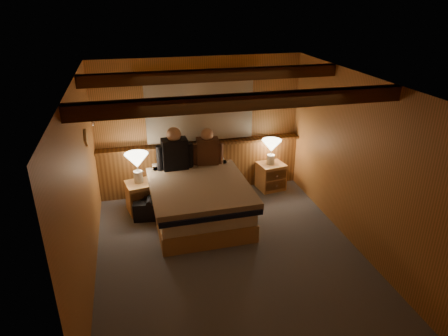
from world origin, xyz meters
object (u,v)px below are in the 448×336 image
object	(u,v)px
nightstand_right	(271,176)
duffel_bag	(150,209)
bed	(199,199)
nightstand_left	(142,197)
lamp_left	(137,162)
person_left	(175,152)
person_right	(207,149)
lamp_right	(271,147)

from	to	relation	value
nightstand_right	duffel_bag	world-z (taller)	nightstand_right
bed	nightstand_left	bearing A→B (deg)	150.48
bed	lamp_left	world-z (taller)	lamp_left
bed	person_left	xyz separation A→B (m)	(-0.28, 0.60, 0.61)
nightstand_right	person_right	size ratio (longest dim) A/B	0.78
nightstand_left	duffel_bag	world-z (taller)	nightstand_left
lamp_left	duffel_bag	bearing A→B (deg)	-68.01
nightstand_right	lamp_right	xyz separation A→B (m)	(-0.02, 0.00, 0.57)
lamp_right	person_left	bearing A→B (deg)	-175.46
nightstand_right	lamp_left	world-z (taller)	lamp_left
person_right	nightstand_left	bearing A→B (deg)	-163.52
bed	lamp_left	xyz separation A→B (m)	(-0.90, 0.52, 0.52)
nightstand_right	duffel_bag	distance (m)	2.32
person_left	nightstand_left	bearing A→B (deg)	-170.49
lamp_left	duffel_bag	xyz separation A→B (m)	(0.13, -0.33, -0.69)
bed	lamp_right	world-z (taller)	lamp_right
lamp_left	lamp_right	bearing A→B (deg)	5.29
lamp_left	lamp_right	size ratio (longest dim) A/B	1.08
nightstand_left	lamp_right	distance (m)	2.43
duffel_bag	nightstand_right	bearing A→B (deg)	21.61
person_left	nightstand_right	bearing A→B (deg)	1.64
person_left	person_right	distance (m)	0.57
nightstand_left	lamp_left	world-z (taller)	lamp_left
bed	duffel_bag	size ratio (longest dim) A/B	3.54
bed	duffel_bag	xyz separation A→B (m)	(-0.77, 0.20, -0.18)
lamp_left	duffel_bag	size ratio (longest dim) A/B	0.91
lamp_left	person_right	bearing A→B (deg)	7.31
lamp_left	person_right	distance (m)	1.20
nightstand_left	lamp_left	bearing A→B (deg)	102.76
lamp_right	duffel_bag	xyz separation A→B (m)	(-2.23, -0.55, -0.66)
bed	lamp_left	bearing A→B (deg)	148.66
nightstand_right	person_right	bearing A→B (deg)	173.87
lamp_left	bed	bearing A→B (deg)	-30.22
nightstand_right	lamp_left	size ratio (longest dim) A/B	1.03
person_right	lamp_right	bearing A→B (deg)	9.91
duffel_bag	nightstand_left	bearing A→B (deg)	119.73
nightstand_right	bed	bearing A→B (deg)	-162.65
nightstand_right	lamp_left	distance (m)	2.47
lamp_left	person_right	size ratio (longest dim) A/B	0.75
lamp_left	person_left	bearing A→B (deg)	7.39
lamp_left	person_right	world-z (taller)	person_right
nightstand_left	person_left	distance (m)	0.93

